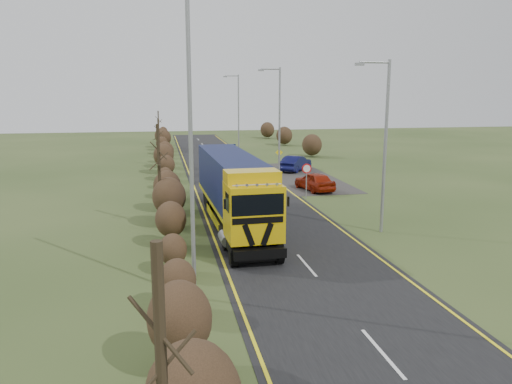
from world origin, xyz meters
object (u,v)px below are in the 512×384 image
Objects in this scene: car_blue_sedan at (296,163)px; lorry at (234,186)px; streetlight_near at (383,139)px; car_red_hatchback at (315,181)px; speed_sign at (307,174)px.

lorry is at bearing 103.83° from car_blue_sedan.
car_blue_sedan is at bearing 86.64° from streetlight_near.
lorry is 22.09m from car_blue_sedan.
lorry reaches higher than car_red_hatchback.
streetlight_near is at bearing -81.22° from speed_sign.
lorry is at bearing 39.28° from car_red_hatchback.
lorry is 5.78× the size of speed_sign.
car_red_hatchback is 0.46× the size of streetlight_near.
lorry is 1.61× the size of streetlight_near.
streetlight_near is 3.60× the size of speed_sign.
car_blue_sedan is (1.24, 10.29, 0.02)m from car_red_hatchback.
lorry is at bearing 160.74° from streetlight_near.
car_blue_sedan is 23.24m from streetlight_near.
car_blue_sedan is 0.49× the size of streetlight_near.
streetlight_near is at bearing 78.43° from car_red_hatchback.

